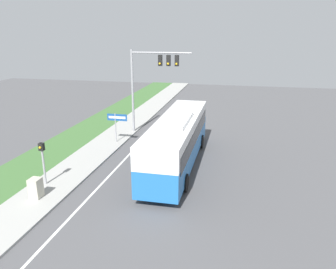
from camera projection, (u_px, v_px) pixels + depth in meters
The scene contains 9 objects.
ground_plane at pixel (162, 186), 19.13m from camera, with size 80.00×80.00×0.00m, color #4C4C4F.
sidewalk at pixel (66, 176), 20.39m from camera, with size 2.80×80.00×0.12m.
grass_verge at pixel (20, 172), 21.05m from camera, with size 3.60×80.00×0.10m.
lane_divider_near at pixel (105, 181), 19.87m from camera, with size 0.14×30.00×0.01m.
bus at pixel (178, 138), 21.72m from camera, with size 2.59×12.12×3.49m.
signal_gantry at pixel (151, 74), 27.68m from camera, with size 5.22×0.41×7.27m.
pedestrian_signal at pixel (43, 157), 18.68m from camera, with size 0.28×0.34×2.65m.
street_sign at pixel (117, 121), 26.08m from camera, with size 1.65×0.08×2.49m.
utility_cabinet at pixel (36, 188), 17.46m from camera, with size 0.58×0.62×1.09m.
Camera 1 is at (4.07, -16.88, 8.59)m, focal length 35.00 mm.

